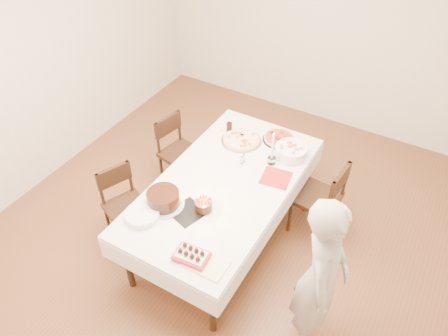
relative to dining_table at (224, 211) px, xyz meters
The scene contains 22 objects.
floor 0.38m from the dining_table, 124.66° to the left, with size 5.00×5.00×0.00m, color brown.
wall_back 2.72m from the dining_table, 90.61° to the left, with size 4.50×0.04×2.70m, color beige.
wall_left 2.48m from the dining_table, behind, with size 0.04×5.00×2.70m, color beige.
dining_table is the anchor object (origin of this frame).
chair_right_savory 0.93m from the dining_table, 37.17° to the left, with size 0.46×0.46×0.89m, color black, non-canonical shape.
chair_left_savory 0.94m from the dining_table, 150.60° to the left, with size 0.43×0.43×0.85m, color black, non-canonical shape.
chair_left_dessert 0.95m from the dining_table, 149.69° to the right, with size 0.42×0.42×0.82m, color black, non-canonical shape.
person 1.33m from the dining_table, 25.35° to the right, with size 0.57×0.37×1.55m, color beige.
pizza_white 0.76m from the dining_table, 104.19° to the left, with size 0.42×0.42×0.04m, color beige.
pizza_pepperoni 0.95m from the dining_table, 78.96° to the left, with size 0.33×0.33×0.04m, color red.
red_placemat 0.62m from the dining_table, 37.99° to the left, with size 0.27×0.27×0.01m, color #B21E1E.
pasta_bowl 0.88m from the dining_table, 61.02° to the left, with size 0.32×0.32×0.10m, color white.
taper_candle 0.78m from the dining_table, 61.48° to the left, with size 0.08×0.08×0.38m, color white.
shaker_pair 0.53m from the dining_table, 88.38° to the left, with size 0.07×0.07×0.08m, color white, non-canonical shape.
cola_glass 0.90m from the dining_table, 116.22° to the left, with size 0.06×0.06×0.11m, color black.
layer_cake 0.74m from the dining_table, 122.24° to the right, with size 0.36×0.36×0.14m, color black.
cake_board 0.61m from the dining_table, 100.26° to the right, with size 0.27×0.27×0.01m, color black.
birthday_cake 0.60m from the dining_table, 87.34° to the right, with size 0.15×0.15×0.15m, color #371C0F.
strawberry_box 0.98m from the dining_table, 76.15° to the right, with size 0.27×0.18×0.07m, color #B7142B, non-canonical shape.
box_lid 0.99m from the dining_table, 68.63° to the right, with size 0.34×0.22×0.03m, color beige.
plate_stack 0.91m from the dining_table, 118.24° to the right, with size 0.29×0.29×0.06m, color white.
china_plate 0.71m from the dining_table, 119.18° to the right, with size 0.30×0.30×0.01m, color white.
Camera 1 is at (1.50, -2.57, 3.52)m, focal length 35.00 mm.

